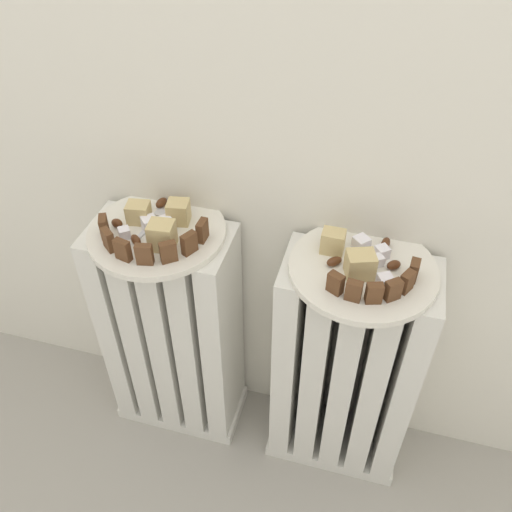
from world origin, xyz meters
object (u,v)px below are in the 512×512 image
(plate_right, at_px, (363,269))
(radiator_right, at_px, (344,372))
(radiator_left, at_px, (173,335))
(plate_left, at_px, (157,232))
(fork, at_px, (153,222))

(plate_right, bearing_deg, radiator_right, 0.00)
(radiator_left, height_order, radiator_right, same)
(plate_right, bearing_deg, radiator_left, 180.00)
(plate_left, relative_size, plate_right, 1.00)
(radiator_left, xyz_separation_m, fork, (-0.02, 0.02, 0.29))
(plate_left, height_order, fork, fork)
(plate_left, distance_m, plate_right, 0.37)
(plate_right, bearing_deg, plate_left, 180.00)
(radiator_left, distance_m, fork, 0.30)
(radiator_right, bearing_deg, fork, 177.34)
(radiator_left, xyz_separation_m, plate_left, (0.00, 0.00, 0.29))
(plate_left, height_order, plate_right, same)
(radiator_right, height_order, fork, fork)
(radiator_right, height_order, plate_left, plate_left)
(radiator_left, relative_size, fork, 5.50)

